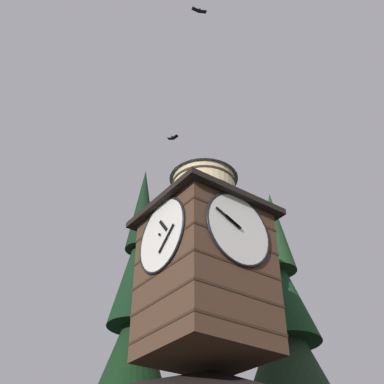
% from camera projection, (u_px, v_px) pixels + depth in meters
% --- Properties ---
extents(clock_tower, '(4.69, 4.69, 8.83)m').
position_uv_depth(clock_tower, '(205.00, 261.00, 19.49)').
color(clock_tower, '#4C3323').
rests_on(clock_tower, building_main).
extents(pine_tree_behind, '(5.03, 5.03, 19.37)m').
position_uv_depth(pine_tree_behind, '(132.00, 377.00, 22.52)').
color(pine_tree_behind, '#473323').
rests_on(pine_tree_behind, ground_plane).
extents(flying_bird_high, '(0.46, 0.65, 0.17)m').
position_uv_depth(flying_bird_high, '(173.00, 138.00, 27.98)').
color(flying_bird_high, black).
extents(flying_bird_low, '(0.67, 0.36, 0.13)m').
position_uv_depth(flying_bird_low, '(199.00, 11.00, 21.67)').
color(flying_bird_low, black).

